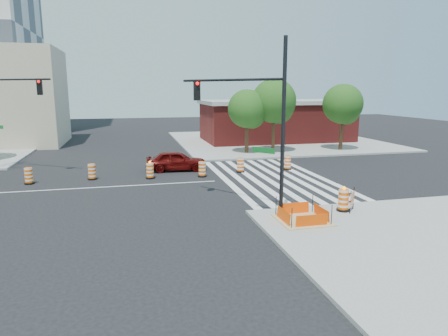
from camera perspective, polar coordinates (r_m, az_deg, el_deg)
The scene contains 20 objects.
ground at distance 25.20m, azimuth -17.13°, elevation -2.65°, with size 120.00×120.00×0.00m, color black.
sidewalk_ne at distance 45.83m, azimuth 7.36°, elevation 3.91°, with size 22.00×22.00×0.15m, color gray.
crosswalk_east at distance 26.78m, azimuth 6.93°, elevation -1.41°, with size 6.75×13.50×0.01m.
lane_centerline at distance 25.20m, azimuth -17.13°, elevation -2.63°, with size 14.00×0.12×0.01m, color silver.
excavation_pit at distance 17.98m, azimuth 11.15°, elevation -7.14°, with size 2.20×2.20×0.90m.
brick_storefront at distance 45.61m, azimuth 7.43°, elevation 6.71°, with size 16.50×8.50×4.60m.
red_coupe at distance 29.07m, azimuth -6.86°, elevation 1.06°, with size 1.74×4.32×1.47m, color #520807.
signal_pole_se at distance 18.35m, azimuth 4.02°, elevation 8.06°, with size 3.76×4.77×7.85m.
signal_pole_nw at distance 31.94m, azimuth -29.25°, elevation 8.30°, with size 5.24×3.46×8.13m.
pit_drum at distance 19.69m, azimuth 16.68°, elevation -4.51°, with size 0.60×0.60×1.19m.
barricade at distance 19.73m, azimuth 17.83°, elevation -4.22°, with size 0.64×0.73×1.09m.
tree_north_c at distance 35.90m, azimuth 3.36°, elevation 8.13°, with size 3.48×3.42×5.82m.
tree_north_d at distance 36.63m, azimuth 7.19°, elevation 9.13°, with size 3.99×3.99×6.78m.
tree_north_e at distance 39.36m, azimuth 16.63°, elevation 8.44°, with size 3.76×3.72×6.32m.
median_drum_2 at distance 27.64m, azimuth -26.11°, elevation -1.09°, with size 0.60×0.60×1.02m.
median_drum_3 at distance 27.43m, azimuth -18.34°, elevation -0.59°, with size 0.60×0.60×1.02m.
median_drum_4 at distance 26.78m, azimuth -10.51°, elevation -0.46°, with size 0.60×0.60×1.18m.
median_drum_5 at distance 26.91m, azimuth -3.14°, elevation -0.25°, with size 0.60×0.60×1.02m.
median_drum_6 at distance 28.37m, azimuth 2.37°, elevation 0.35°, with size 0.60×0.60×1.02m.
median_drum_7 at distance 29.66m, azimuth 9.07°, elevation 0.70°, with size 0.60×0.60×1.02m.
Camera 1 is at (1.72, -24.46, 5.81)m, focal length 32.00 mm.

